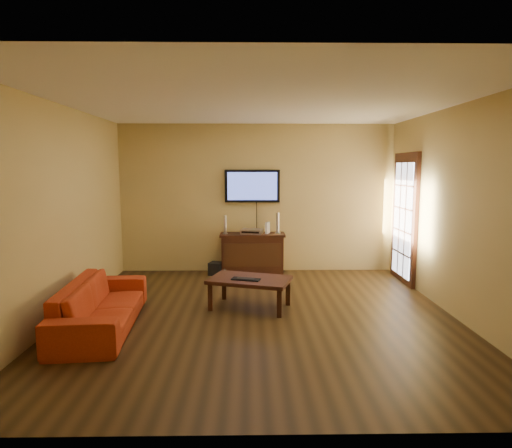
{
  "coord_description": "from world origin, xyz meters",
  "views": [
    {
      "loc": [
        -0.14,
        -5.35,
        1.91
      ],
      "look_at": [
        -0.04,
        0.8,
        1.1
      ],
      "focal_mm": 30.0,
      "sensor_mm": 36.0,
      "label": 1
    }
  ],
  "objects_px": {
    "bottle": "(224,274)",
    "speaker_left": "(225,225)",
    "speaker_right": "(278,224)",
    "keyboard": "(246,279)",
    "media_console": "(252,253)",
    "television": "(252,186)",
    "av_receiver": "(252,231)",
    "game_console": "(268,228)",
    "subwoofer": "(216,269)",
    "coffee_table": "(250,282)",
    "sofa": "(101,297)"
  },
  "relations": [
    {
      "from": "bottle",
      "to": "speaker_left",
      "type": "bearing_deg",
      "value": 90.12
    },
    {
      "from": "speaker_right",
      "to": "keyboard",
      "type": "xyz_separation_m",
      "value": [
        -0.56,
        -2.05,
        -0.48
      ]
    },
    {
      "from": "media_console",
      "to": "speaker_left",
      "type": "bearing_deg",
      "value": -179.29
    },
    {
      "from": "television",
      "to": "speaker_left",
      "type": "relative_size",
      "value": 3.0
    },
    {
      "from": "bottle",
      "to": "keyboard",
      "type": "distance_m",
      "value": 1.73
    },
    {
      "from": "av_receiver",
      "to": "game_console",
      "type": "distance_m",
      "value": 0.29
    },
    {
      "from": "game_console",
      "to": "subwoofer",
      "type": "xyz_separation_m",
      "value": [
        -0.93,
        -0.12,
        -0.72
      ]
    },
    {
      "from": "bottle",
      "to": "keyboard",
      "type": "xyz_separation_m",
      "value": [
        0.38,
        -1.65,
        0.34
      ]
    },
    {
      "from": "subwoofer",
      "to": "coffee_table",
      "type": "bearing_deg",
      "value": -54.15
    },
    {
      "from": "speaker_right",
      "to": "keyboard",
      "type": "height_order",
      "value": "speaker_right"
    },
    {
      "from": "speaker_right",
      "to": "speaker_left",
      "type": "bearing_deg",
      "value": -177.91
    },
    {
      "from": "sofa",
      "to": "av_receiver",
      "type": "distance_m",
      "value": 3.23
    },
    {
      "from": "media_console",
      "to": "keyboard",
      "type": "height_order",
      "value": "media_console"
    },
    {
      "from": "media_console",
      "to": "game_console",
      "type": "height_order",
      "value": "game_console"
    },
    {
      "from": "television",
      "to": "subwoofer",
      "type": "relative_size",
      "value": 4.43
    },
    {
      "from": "speaker_left",
      "to": "subwoofer",
      "type": "height_order",
      "value": "speaker_left"
    },
    {
      "from": "media_console",
      "to": "keyboard",
      "type": "relative_size",
      "value": 2.88
    },
    {
      "from": "television",
      "to": "coffee_table",
      "type": "xyz_separation_m",
      "value": [
        -0.05,
        -2.12,
        -1.22
      ]
    },
    {
      "from": "game_console",
      "to": "keyboard",
      "type": "xyz_separation_m",
      "value": [
        -0.38,
        -2.05,
        -0.41
      ]
    },
    {
      "from": "media_console",
      "to": "av_receiver",
      "type": "relative_size",
      "value": 3.15
    },
    {
      "from": "television",
      "to": "av_receiver",
      "type": "distance_m",
      "value": 0.83
    },
    {
      "from": "sofa",
      "to": "game_console",
      "type": "xyz_separation_m",
      "value": [
        2.1,
        2.67,
        0.46
      ]
    },
    {
      "from": "speaker_right",
      "to": "bottle",
      "type": "relative_size",
      "value": 2.1
    },
    {
      "from": "coffee_table",
      "to": "bottle",
      "type": "xyz_separation_m",
      "value": [
        -0.44,
        1.56,
        -0.28
      ]
    },
    {
      "from": "subwoofer",
      "to": "av_receiver",
      "type": "bearing_deg",
      "value": 25.23
    },
    {
      "from": "av_receiver",
      "to": "coffee_table",
      "type": "bearing_deg",
      "value": -77.23
    },
    {
      "from": "media_console",
      "to": "keyboard",
      "type": "xyz_separation_m",
      "value": [
        -0.11,
        -2.03,
        0.06
      ]
    },
    {
      "from": "game_console",
      "to": "sofa",
      "type": "bearing_deg",
      "value": -104.85
    },
    {
      "from": "game_console",
      "to": "bottle",
      "type": "bearing_deg",
      "value": -128.87
    },
    {
      "from": "speaker_right",
      "to": "av_receiver",
      "type": "distance_m",
      "value": 0.49
    },
    {
      "from": "coffee_table",
      "to": "av_receiver",
      "type": "height_order",
      "value": "av_receiver"
    },
    {
      "from": "coffee_table",
      "to": "keyboard",
      "type": "bearing_deg",
      "value": -120.99
    },
    {
      "from": "sofa",
      "to": "speaker_right",
      "type": "distance_m",
      "value": 3.56
    },
    {
      "from": "av_receiver",
      "to": "subwoofer",
      "type": "xyz_separation_m",
      "value": [
        -0.65,
        -0.09,
        -0.66
      ]
    },
    {
      "from": "speaker_right",
      "to": "av_receiver",
      "type": "relative_size",
      "value": 1.02
    },
    {
      "from": "sofa",
      "to": "game_console",
      "type": "height_order",
      "value": "game_console"
    },
    {
      "from": "av_receiver",
      "to": "bottle",
      "type": "bearing_deg",
      "value": -128.4
    },
    {
      "from": "av_receiver",
      "to": "keyboard",
      "type": "relative_size",
      "value": 0.92
    },
    {
      "from": "av_receiver",
      "to": "sofa",
      "type": "bearing_deg",
      "value": -110.58
    },
    {
      "from": "television",
      "to": "subwoofer",
      "type": "distance_m",
      "value": 1.63
    },
    {
      "from": "television",
      "to": "keyboard",
      "type": "bearing_deg",
      "value": -92.73
    },
    {
      "from": "keyboard",
      "to": "speaker_right",
      "type": "bearing_deg",
      "value": 74.62
    },
    {
      "from": "sofa",
      "to": "bottle",
      "type": "xyz_separation_m",
      "value": [
        1.34,
        2.27,
        -0.3
      ]
    },
    {
      "from": "speaker_right",
      "to": "bottle",
      "type": "xyz_separation_m",
      "value": [
        -0.95,
        -0.4,
        -0.82
      ]
    },
    {
      "from": "game_console",
      "to": "keyboard",
      "type": "relative_size",
      "value": 0.51
    },
    {
      "from": "coffee_table",
      "to": "keyboard",
      "type": "distance_m",
      "value": 0.12
    },
    {
      "from": "television",
      "to": "game_console",
      "type": "xyz_separation_m",
      "value": [
        0.28,
        -0.16,
        -0.75
      ]
    },
    {
      "from": "media_console",
      "to": "bottle",
      "type": "relative_size",
      "value": 6.49
    },
    {
      "from": "subwoofer",
      "to": "keyboard",
      "type": "bearing_deg",
      "value": -56.4
    },
    {
      "from": "media_console",
      "to": "speaker_right",
      "type": "xyz_separation_m",
      "value": [
        0.46,
        0.03,
        0.54
      ]
    }
  ]
}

